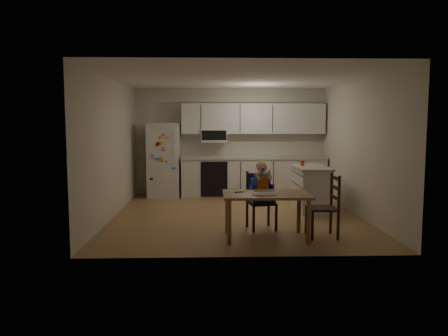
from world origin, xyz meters
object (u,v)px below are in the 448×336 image
refrigerator (164,160)px  dining_table (266,199)px  chair_side (329,202)px  kitchen_island (311,188)px  chair_booster (261,188)px  red_cup (302,163)px

refrigerator → dining_table: bearing=-63.3°
dining_table → chair_side: 0.95m
dining_table → kitchen_island: bearing=61.1°
dining_table → chair_booster: 0.62m
dining_table → chair_side: chair_side is taller
kitchen_island → red_cup: (-0.14, 0.17, 0.48)m
refrigerator → chair_booster: bearing=-59.1°
kitchen_island → chair_booster: chair_booster is taller
refrigerator → red_cup: refrigerator is taller
red_cup → refrigerator: bearing=152.7°
dining_table → chair_booster: bearing=90.8°
chair_booster → dining_table: bearing=-100.5°
red_cup → chair_booster: (-1.02, -1.64, -0.25)m
refrigerator → dining_table: size_ratio=1.35×
kitchen_island → chair_booster: 1.89m
kitchen_island → dining_table: bearing=-118.9°
refrigerator → chair_booster: (1.88, -3.14, -0.19)m
chair_side → kitchen_island: bearing=173.4°
red_cup → chair_booster: bearing=-121.8°
red_cup → chair_booster: size_ratio=0.09×
kitchen_island → chair_side: size_ratio=1.23×
dining_table → chair_side: bearing=3.1°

